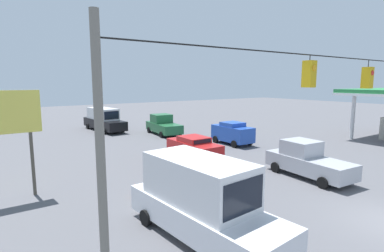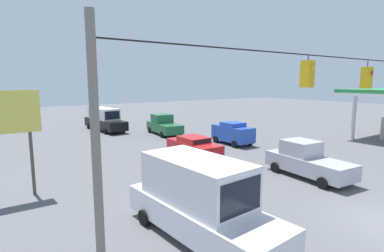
{
  "view_description": "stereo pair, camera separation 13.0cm",
  "coord_description": "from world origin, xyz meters",
  "px_view_note": "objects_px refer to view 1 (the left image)",
  "views": [
    {
      "loc": [
        13.06,
        4.7,
        5.64
      ],
      "look_at": [
        0.64,
        -13.33,
        2.39
      ],
      "focal_mm": 28.0,
      "sensor_mm": 36.0,
      "label": 1
    },
    {
      "loc": [
        12.96,
        4.77,
        5.64
      ],
      "look_at": [
        0.64,
        -13.33,
        2.39
      ],
      "focal_mm": 28.0,
      "sensor_mm": 36.0,
      "label": 2
    }
  ],
  "objects_px": {
    "pickup_truck_green_oncoming_deep": "(163,125)",
    "traffic_cone_third": "(135,190)",
    "pickup_truck_silver_crossing_near": "(307,161)",
    "traffic_cone_nearest": "(191,233)",
    "traffic_cone_second": "(161,206)",
    "box_truck_black_withflow_deep": "(104,119)",
    "sedan_red_withflow_mid": "(194,150)",
    "box_truck_white_parked_shoulder": "(201,199)",
    "sedan_blue_oncoming_far": "(232,133)",
    "overhead_signal_span": "(364,111)"
  },
  "relations": [
    {
      "from": "pickup_truck_silver_crossing_near",
      "to": "traffic_cone_second",
      "type": "xyz_separation_m",
      "value": [
        9.68,
        -0.45,
        -0.63
      ]
    },
    {
      "from": "pickup_truck_green_oncoming_deep",
      "to": "sedan_blue_oncoming_far",
      "type": "bearing_deg",
      "value": 107.95
    },
    {
      "from": "sedan_red_withflow_mid",
      "to": "traffic_cone_nearest",
      "type": "xyz_separation_m",
      "value": [
        5.92,
        8.29,
        -0.66
      ]
    },
    {
      "from": "box_truck_white_parked_shoulder",
      "to": "overhead_signal_span",
      "type": "bearing_deg",
      "value": 163.0
    },
    {
      "from": "traffic_cone_nearest",
      "to": "pickup_truck_silver_crossing_near",
      "type": "bearing_deg",
      "value": -167.39
    },
    {
      "from": "traffic_cone_third",
      "to": "pickup_truck_green_oncoming_deep",
      "type": "bearing_deg",
      "value": -123.64
    },
    {
      "from": "pickup_truck_green_oncoming_deep",
      "to": "traffic_cone_nearest",
      "type": "bearing_deg",
      "value": 63.33
    },
    {
      "from": "sedan_red_withflow_mid",
      "to": "box_truck_black_withflow_deep",
      "type": "height_order",
      "value": "box_truck_black_withflow_deep"
    },
    {
      "from": "sedan_blue_oncoming_far",
      "to": "overhead_signal_span",
      "type": "bearing_deg",
      "value": 69.31
    },
    {
      "from": "sedan_red_withflow_mid",
      "to": "box_truck_white_parked_shoulder",
      "type": "bearing_deg",
      "value": 56.69
    },
    {
      "from": "traffic_cone_nearest",
      "to": "traffic_cone_second",
      "type": "height_order",
      "value": "same"
    },
    {
      "from": "sedan_red_withflow_mid",
      "to": "traffic_cone_second",
      "type": "relative_size",
      "value": 6.53
    },
    {
      "from": "overhead_signal_span",
      "to": "traffic_cone_second",
      "type": "height_order",
      "value": "overhead_signal_span"
    },
    {
      "from": "traffic_cone_nearest",
      "to": "traffic_cone_second",
      "type": "bearing_deg",
      "value": -95.6
    },
    {
      "from": "sedan_blue_oncoming_far",
      "to": "traffic_cone_second",
      "type": "height_order",
      "value": "sedan_blue_oncoming_far"
    },
    {
      "from": "box_truck_black_withflow_deep",
      "to": "traffic_cone_nearest",
      "type": "bearing_deg",
      "value": 77.99
    },
    {
      "from": "sedan_blue_oncoming_far",
      "to": "traffic_cone_third",
      "type": "height_order",
      "value": "sedan_blue_oncoming_far"
    },
    {
      "from": "overhead_signal_span",
      "to": "pickup_truck_green_oncoming_deep",
      "type": "bearing_deg",
      "value": -96.68
    },
    {
      "from": "overhead_signal_span",
      "to": "traffic_cone_nearest",
      "type": "xyz_separation_m",
      "value": [
        7.46,
        -1.98,
        -4.1
      ]
    },
    {
      "from": "pickup_truck_green_oncoming_deep",
      "to": "pickup_truck_silver_crossing_near",
      "type": "bearing_deg",
      "value": 89.71
    },
    {
      "from": "sedan_blue_oncoming_far",
      "to": "traffic_cone_nearest",
      "type": "height_order",
      "value": "sedan_blue_oncoming_far"
    },
    {
      "from": "box_truck_black_withflow_deep",
      "to": "box_truck_white_parked_shoulder",
      "type": "height_order",
      "value": "box_truck_white_parked_shoulder"
    },
    {
      "from": "pickup_truck_silver_crossing_near",
      "to": "box_truck_white_parked_shoulder",
      "type": "height_order",
      "value": "box_truck_white_parked_shoulder"
    },
    {
      "from": "box_truck_black_withflow_deep",
      "to": "pickup_truck_silver_crossing_near",
      "type": "bearing_deg",
      "value": 100.44
    },
    {
      "from": "pickup_truck_green_oncoming_deep",
      "to": "traffic_cone_second",
      "type": "distance_m",
      "value": 19.87
    },
    {
      "from": "traffic_cone_second",
      "to": "box_truck_black_withflow_deep",
      "type": "bearing_deg",
      "value": -102.72
    },
    {
      "from": "traffic_cone_nearest",
      "to": "traffic_cone_third",
      "type": "height_order",
      "value": "same"
    },
    {
      "from": "sedan_red_withflow_mid",
      "to": "traffic_cone_second",
      "type": "height_order",
      "value": "sedan_red_withflow_mid"
    },
    {
      "from": "overhead_signal_span",
      "to": "traffic_cone_third",
      "type": "bearing_deg",
      "value": -43.85
    },
    {
      "from": "pickup_truck_green_oncoming_deep",
      "to": "traffic_cone_third",
      "type": "distance_m",
      "value": 17.91
    },
    {
      "from": "pickup_truck_green_oncoming_deep",
      "to": "traffic_cone_second",
      "type": "xyz_separation_m",
      "value": [
        9.77,
        17.3,
        -0.64
      ]
    },
    {
      "from": "pickup_truck_green_oncoming_deep",
      "to": "traffic_cone_second",
      "type": "bearing_deg",
      "value": 60.54
    },
    {
      "from": "traffic_cone_second",
      "to": "traffic_cone_third",
      "type": "distance_m",
      "value": 2.4
    },
    {
      "from": "overhead_signal_span",
      "to": "traffic_cone_second",
      "type": "distance_m",
      "value": 9.5
    },
    {
      "from": "box_truck_black_withflow_deep",
      "to": "sedan_blue_oncoming_far",
      "type": "height_order",
      "value": "box_truck_black_withflow_deep"
    },
    {
      "from": "traffic_cone_nearest",
      "to": "traffic_cone_third",
      "type": "xyz_separation_m",
      "value": [
        -0.12,
        -5.07,
        0.0
      ]
    },
    {
      "from": "traffic_cone_third",
      "to": "box_truck_black_withflow_deep",
      "type": "bearing_deg",
      "value": -104.49
    },
    {
      "from": "pickup_truck_silver_crossing_near",
      "to": "pickup_truck_green_oncoming_deep",
      "type": "xyz_separation_m",
      "value": [
        -0.09,
        -17.75,
        0.0
      ]
    },
    {
      "from": "traffic_cone_second",
      "to": "traffic_cone_nearest",
      "type": "bearing_deg",
      "value": 84.4
    },
    {
      "from": "pickup_truck_silver_crossing_near",
      "to": "box_truck_black_withflow_deep",
      "type": "bearing_deg",
      "value": -79.56
    },
    {
      "from": "pickup_truck_silver_crossing_near",
      "to": "traffic_cone_nearest",
      "type": "bearing_deg",
      "value": 12.61
    },
    {
      "from": "pickup_truck_silver_crossing_near",
      "to": "traffic_cone_third",
      "type": "bearing_deg",
      "value": -16.16
    },
    {
      "from": "box_truck_black_withflow_deep",
      "to": "traffic_cone_third",
      "type": "height_order",
      "value": "box_truck_black_withflow_deep"
    },
    {
      "from": "box_truck_black_withflow_deep",
      "to": "sedan_blue_oncoming_far",
      "type": "xyz_separation_m",
      "value": [
        -7.13,
        14.25,
        -0.26
      ]
    },
    {
      "from": "box_truck_black_withflow_deep",
      "to": "box_truck_white_parked_shoulder",
      "type": "xyz_separation_m",
      "value": [
        4.99,
        25.94,
        0.14
      ]
    },
    {
      "from": "box_truck_white_parked_shoulder",
      "to": "traffic_cone_second",
      "type": "distance_m",
      "value": 2.78
    },
    {
      "from": "overhead_signal_span",
      "to": "sedan_blue_oncoming_far",
      "type": "xyz_separation_m",
      "value": [
        -5.21,
        -13.8,
        -3.4
      ]
    },
    {
      "from": "box_truck_black_withflow_deep",
      "to": "traffic_cone_nearest",
      "type": "height_order",
      "value": "box_truck_black_withflow_deep"
    },
    {
      "from": "pickup_truck_green_oncoming_deep",
      "to": "box_truck_white_parked_shoulder",
      "type": "bearing_deg",
      "value": 64.47
    },
    {
      "from": "pickup_truck_silver_crossing_near",
      "to": "box_truck_white_parked_shoulder",
      "type": "xyz_separation_m",
      "value": [
        9.38,
        2.09,
        0.46
      ]
    }
  ]
}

